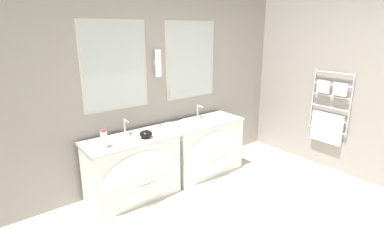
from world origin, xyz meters
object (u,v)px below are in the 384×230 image
vanity_right (205,147)px  toiletry_bottle (104,139)px  vanity_left (134,169)px  amenity_bowl (146,134)px

vanity_right → toiletry_bottle: 1.59m
vanity_right → toiletry_bottle: toiletry_bottle is taller
vanity_left → amenity_bowl: amenity_bowl is taller
vanity_left → vanity_right: size_ratio=1.00×
vanity_left → amenity_bowl: size_ratio=7.32×
toiletry_bottle → amenity_bowl: 0.52m
toiletry_bottle → amenity_bowl: size_ratio=1.35×
toiletry_bottle → amenity_bowl: bearing=-0.4°
vanity_left → vanity_right: 1.15m
vanity_left → toiletry_bottle: size_ratio=5.43×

